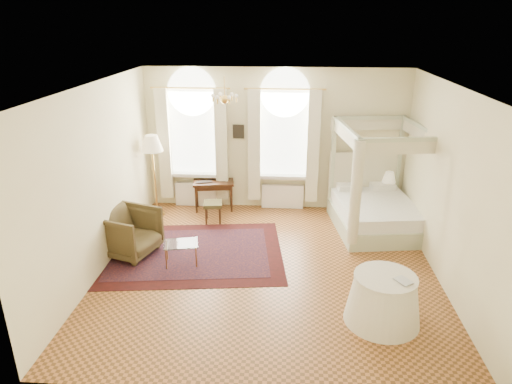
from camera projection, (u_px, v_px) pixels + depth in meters
ground at (268, 269)px, 8.36m from camera, size 6.00×6.00×0.00m
room_walls at (269, 166)px, 7.65m from camera, size 6.00×6.00×6.00m
window_left at (194, 147)px, 10.63m from camera, size 1.62×0.27×3.29m
window_right at (284, 149)px, 10.49m from camera, size 1.62×0.27×3.29m
chandelier at (225, 98)px, 8.50m from camera, size 0.51×0.45×0.50m
wall_pictures at (279, 130)px, 10.44m from camera, size 2.54×0.03×0.39m
canopy_bed at (376, 207)px, 9.75m from camera, size 2.00×2.33×2.29m
nightstand at (390, 203)px, 10.58m from camera, size 0.51×0.49×0.58m
nightstand_lamp at (389, 178)px, 10.41m from camera, size 0.31×0.31×0.45m
writing_desk at (214, 185)px, 10.75m from camera, size 1.01×0.63×0.71m
laptop at (204, 181)px, 10.69m from camera, size 0.42×0.32×0.03m
stool at (213, 206)px, 10.17m from camera, size 0.45×0.45×0.46m
armchair at (129, 232)px, 8.75m from camera, size 1.24×1.22×0.90m
coffee_table at (181, 245)px, 8.40m from camera, size 0.70×0.56×0.43m
floor_lamp at (152, 148)px, 10.08m from camera, size 0.49×0.49×1.90m
oriental_rug at (190, 253)px, 8.92m from camera, size 3.86×2.99×0.01m
side_table at (383, 299)px, 6.81m from camera, size 1.13×1.13×0.77m
book at (399, 283)px, 6.48m from camera, size 0.28×0.30×0.02m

